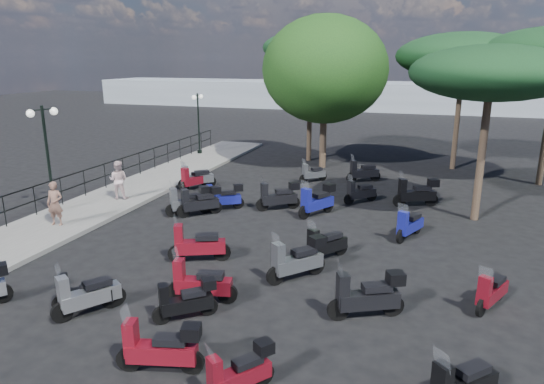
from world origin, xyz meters
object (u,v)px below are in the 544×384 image
(woman, at_px, (55,204))
(pine_0, at_px, (464,56))
(scooter_17, at_px, (360,193))
(scooter_3, at_px, (200,202))
(scooter_22, at_px, (317,201))
(lamp_post_2, at_px, (198,119))
(scooter_20, at_px, (297,260))
(scooter_9, at_px, (189,202))
(scooter_10, at_px, (224,197))
(scooter_5, at_px, (196,178))
(scooter_23, at_px, (363,172))
(scooter_15, at_px, (198,245))
(scooter_26, at_px, (367,296))
(scooter_16, at_px, (279,197))
(scooter_29, at_px, (417,193))
(scooter_2, at_px, (84,294))
(pine_2, at_px, (311,48))
(scooter_8, at_px, (87,296))
(scooter_27, at_px, (491,292))
(scooter_13, at_px, (200,284))
(scooter_7, at_px, (160,348))
(scooter_4, at_px, (194,179))
(lamp_post_1, at_px, (47,152))
(scooter_28, at_px, (409,225))
(pedestrian_far, at_px, (118,180))
(broadleaf_tree, at_px, (325,70))
(pine_3, at_px, (491,73))
(scooter_19, at_px, (239,373))
(scooter_21, at_px, (325,245))
(scooter_11, at_px, (313,174))
(scooter_14, at_px, (186,301))

(woman, height_order, pine_0, pine_0)
(woman, height_order, scooter_17, woman)
(scooter_3, xyz_separation_m, scooter_17, (5.49, 3.54, -0.09))
(pine_0, bearing_deg, scooter_22, -116.82)
(lamp_post_2, distance_m, scooter_20, 17.95)
(lamp_post_2, bearing_deg, scooter_20, -52.52)
(scooter_9, height_order, scooter_10, scooter_9)
(scooter_5, xyz_separation_m, scooter_23, (7.04, 3.58, -0.01))
(scooter_15, xyz_separation_m, scooter_26, (5.13, -1.67, 0.04))
(scooter_16, relative_size, scooter_29, 0.90)
(scooter_2, distance_m, scooter_15, 3.64)
(scooter_3, relative_size, pine_2, 0.19)
(scooter_17, bearing_deg, scooter_20, 131.73)
(woman, bearing_deg, scooter_3, 22.57)
(scooter_2, bearing_deg, scooter_8, -152.53)
(lamp_post_2, xyz_separation_m, scooter_27, (15.01, -14.74, -1.78))
(scooter_13, xyz_separation_m, scooter_15, (-1.17, 2.19, 0.02))
(lamp_post_2, height_order, scooter_7, lamp_post_2)
(scooter_4, relative_size, scooter_16, 1.03)
(lamp_post_1, xyz_separation_m, scooter_27, (15.05, -2.56, -1.99))
(scooter_17, bearing_deg, scooter_9, 77.13)
(scooter_8, height_order, scooter_9, scooter_9)
(scooter_13, height_order, scooter_28, scooter_13)
(pedestrian_far, bearing_deg, scooter_27, 146.35)
(scooter_2, relative_size, scooter_20, 0.92)
(scooter_2, bearing_deg, woman, 17.69)
(scooter_9, xyz_separation_m, scooter_16, (3.03, 1.67, 0.00))
(scooter_13, bearing_deg, scooter_17, -26.99)
(scooter_22, bearing_deg, broadleaf_tree, -48.82)
(scooter_28, bearing_deg, pine_3, -104.85)
(lamp_post_1, bearing_deg, pine_3, 32.75)
(woman, height_order, scooter_19, woman)
(scooter_9, xyz_separation_m, scooter_26, (7.43, -5.51, 0.02))
(scooter_28, relative_size, pine_0, 0.22)
(scooter_17, relative_size, scooter_21, 0.89)
(scooter_3, distance_m, scooter_29, 8.56)
(scooter_21, height_order, scooter_29, scooter_29)
(scooter_28, height_order, pine_2, pine_2)
(scooter_29, xyz_separation_m, broadleaf_tree, (-5.15, 5.90, 4.62))
(scooter_16, distance_m, scooter_23, 6.02)
(pedestrian_far, xyz_separation_m, scooter_22, (8.15, 0.85, -0.39))
(scooter_10, height_order, broadleaf_tree, broadleaf_tree)
(scooter_20, bearing_deg, scooter_15, 36.79)
(pedestrian_far, xyz_separation_m, scooter_15, (5.83, -4.47, -0.44))
(scooter_22, relative_size, scooter_28, 1.06)
(scooter_10, relative_size, scooter_29, 0.85)
(scooter_13, distance_m, scooter_21, 4.19)
(scooter_11, height_order, scooter_17, scooter_17)
(scooter_15, relative_size, broadleaf_tree, 0.22)
(woman, relative_size, scooter_14, 1.24)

